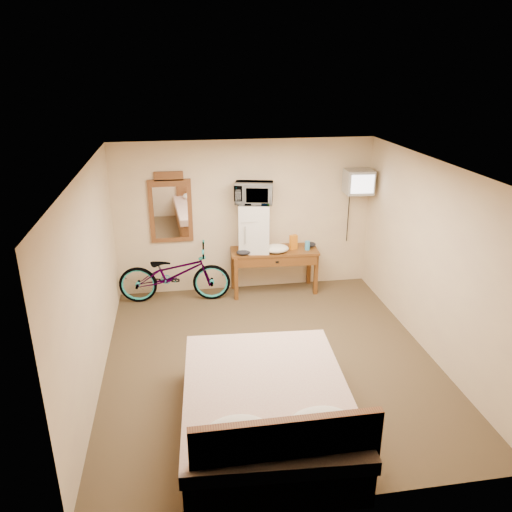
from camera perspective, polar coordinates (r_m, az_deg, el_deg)
name	(u,v)px	position (r m, az deg, el deg)	size (l,w,h in m)	color
room	(271,271)	(6.04, 1.71, -1.69)	(4.60, 4.64, 2.50)	#493924
desk	(275,257)	(8.17, 2.13, -0.08)	(1.45, 0.63, 0.75)	brown
mini_fridge	(254,227)	(8.00, -0.24, 3.34)	(0.55, 0.53, 0.79)	silver
microwave	(254,193)	(7.85, -0.25, 7.21)	(0.59, 0.40, 0.33)	silver
snack_bag	(293,242)	(8.16, 4.30, 1.60)	(0.12, 0.07, 0.24)	orange
blue_cup	(307,246)	(8.16, 5.89, 1.20)	(0.08, 0.08, 0.15)	#398FC3
cloth_cream	(276,249)	(8.02, 2.32, 0.86)	(0.41, 0.31, 0.13)	white
cloth_dark_a	(244,252)	(7.92, -1.43, 0.44)	(0.23, 0.17, 0.09)	black
cloth_dark_b	(311,244)	(8.32, 6.25, 1.32)	(0.18, 0.15, 0.08)	black
crt_television	(358,182)	(8.21, 11.63, 8.32)	(0.45, 0.57, 0.38)	black
wall_mirror	(171,209)	(8.03, -9.73, 5.37)	(0.67, 0.04, 1.14)	brown
bicycle	(174,274)	(8.05, -9.30, -2.00)	(0.62, 1.77, 0.93)	black
bed	(267,410)	(5.33, 1.31, -17.21)	(1.80, 2.31, 0.90)	brown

